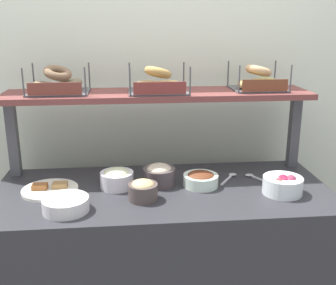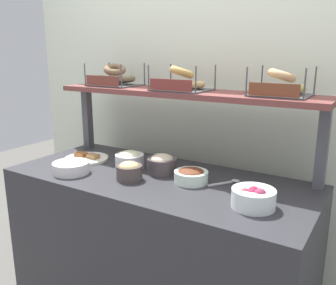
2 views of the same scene
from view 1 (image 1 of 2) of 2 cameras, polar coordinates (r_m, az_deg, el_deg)
The scene contains 17 objects.
back_wall at distance 2.42m, azimuth -1.92°, elevation 6.29°, with size 2.82×0.06×2.40m, color silver.
deli_counter at distance 2.20m, azimuth -0.71°, elevation -16.76°, with size 1.62×0.70×0.85m, color #2D2D33.
shelf_riser_left at distance 2.26m, azimuth -20.73°, elevation 0.53°, with size 0.05×0.05×0.40m, color #4C4C51.
shelf_riser_right at distance 2.36m, azimuth 17.10°, elevation 1.54°, with size 0.05×0.05×0.40m, color #4C4C51.
upper_shelf at distance 2.14m, azimuth -1.43°, elevation 6.67°, with size 1.58×0.32×0.03m, color brown.
bowl_scallion_spread at distance 2.02m, azimuth -7.11°, elevation -4.90°, with size 0.16×0.16×0.10m.
bowl_cream_cheese at distance 1.82m, azimuth -14.02°, elevation -8.14°, with size 0.20×0.20×0.08m.
bowl_chocolate_spread at distance 2.03m, azimuth 4.56°, elevation -5.08°, with size 0.17×0.17×0.07m.
bowl_tuna_salad at distance 2.03m, azimuth -1.23°, elevation -4.45°, with size 0.16×0.16×0.11m.
bowl_beet_salad at distance 2.01m, azimuth 15.67°, elevation -5.66°, with size 0.19×0.19×0.10m.
bowl_hummus at distance 1.87m, azimuth -3.49°, elevation -6.59°, with size 0.13×0.13×0.10m.
serving_plate_white at distance 2.05m, azimuth -16.06°, elevation -6.27°, with size 0.26×0.26×0.04m.
serving_spoon_near_plate at distance 2.15m, azimuth 8.59°, elevation -4.76°, with size 0.12×0.15×0.01m.
serving_spoon_by_edge at distance 2.17m, azimuth 12.02°, elevation -4.75°, with size 0.11×0.15×0.01m.
bagel_basket_poppy at distance 2.15m, azimuth -15.03°, elevation 7.92°, with size 0.30×0.25×0.14m.
bagel_basket_sesame at distance 2.10m, azimuth -1.37°, elevation 8.21°, with size 0.30×0.25×0.14m.
bagel_basket_plain at distance 2.24m, azimuth 12.33°, elevation 8.34°, with size 0.29×0.26×0.14m.
Camera 1 is at (-0.16, -1.83, 1.63)m, focal length 43.91 mm.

